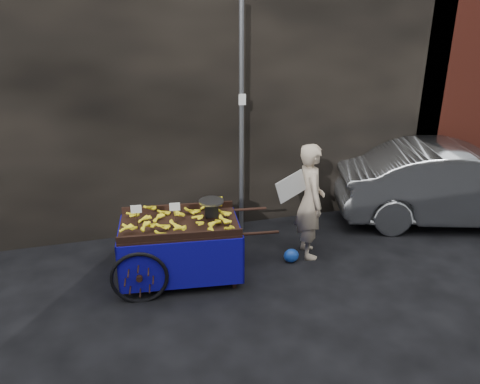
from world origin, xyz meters
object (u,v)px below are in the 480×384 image
object	(u,v)px
banana_cart	(176,229)
vendor	(310,201)
parked_car	(458,184)
plastic_bag	(291,256)

from	to	relation	value
banana_cart	vendor	bearing A→B (deg)	10.02
banana_cart	parked_car	bearing A→B (deg)	13.12
banana_cart	vendor	size ratio (longest dim) A/B	1.31
vendor	plastic_bag	bearing A→B (deg)	124.66
banana_cart	parked_car	world-z (taller)	parked_car
plastic_bag	parked_car	distance (m)	3.68
vendor	plastic_bag	distance (m)	0.92
banana_cart	plastic_bag	world-z (taller)	banana_cart
banana_cart	vendor	distance (m)	2.18
vendor	parked_car	world-z (taller)	vendor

